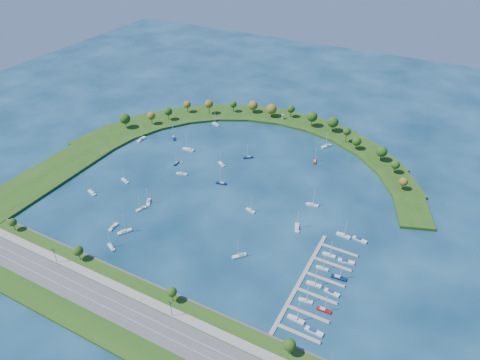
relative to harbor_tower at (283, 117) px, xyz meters
The scene contains 40 objects.
ground 113.98m from the harbor_tower, 85.85° to the right, with size 700.00×700.00×0.00m, color #06263B.
south_shoreline 236.66m from the harbor_tower, 88.00° to the right, with size 420.00×43.10×11.60m.
breakwater 75.31m from the harbor_tower, 120.41° to the right, with size 286.74×247.64×2.00m.
breakwater_trees 25.18m from the harbor_tower, 102.05° to the right, with size 241.65×95.98×14.18m.
harbor_tower is the anchor object (origin of this frame).
dock_system 198.12m from the harbor_tower, 61.82° to the right, with size 24.28×82.00×1.60m.
moored_boat_0 92.39m from the harbor_tower, 97.53° to the right, with size 7.73×6.02×11.44m.
moored_boat_1 127.42m from the harbor_tower, 57.65° to the right, with size 8.70×3.74×12.39m.
moored_boat_2 182.94m from the harbor_tower, 113.85° to the right, with size 8.73×5.11×12.39m.
moored_boat_3 151.25m from the harbor_tower, 63.16° to the right, with size 5.71×9.48×13.49m.
moored_boat_4 180.52m from the harbor_tower, 74.71° to the right, with size 7.43×7.91×12.48m.
moored_boat_5 57.46m from the harbor_tower, 27.47° to the right, with size 7.03×9.11×13.45m.
moored_boat_6 128.33m from the harbor_tower, 135.84° to the right, with size 2.87×9.81×14.37m.
moored_boat_7 114.35m from the harbor_tower, 89.58° to the right, with size 8.02×3.80×11.37m.
moored_boat_8 205.06m from the harbor_tower, 96.69° to the right, with size 7.54×5.12×10.86m.
moored_boat_9 97.29m from the harbor_tower, 119.01° to the right, with size 10.09×3.44×14.59m.
moored_boat_10 101.70m from the harbor_tower, 133.08° to the right, with size 7.89×7.35×12.39m.
moored_boat_11 73.00m from the harbor_tower, 88.64° to the right, with size 7.50×6.48×11.44m.
moored_boat_12 137.04m from the harbor_tower, 75.65° to the right, with size 7.46×3.70×10.56m.
moored_boat_13 160.58m from the harbor_tower, 101.41° to the right, with size 6.30×8.29×12.19m.
moored_boat_14 168.47m from the harbor_tower, 100.85° to the right, with size 4.54×7.52×10.70m.
moored_boat_15 121.70m from the harbor_tower, 105.09° to the right, with size 8.61×4.80×12.20m.
moored_boat_16 157.82m from the harbor_tower, 113.63° to the right, with size 8.14×4.47×11.53m.
moored_boat_17 73.74m from the harbor_tower, 46.60° to the right, with size 4.53×8.23×11.65m.
moored_boat_18 61.72m from the harbor_tower, 144.93° to the right, with size 8.65×4.89×12.27m.
moored_boat_19 115.79m from the harbor_tower, 112.23° to the right, with size 2.76×6.58×9.37m.
moored_boat_20 192.11m from the harbor_tower, 100.64° to the right, with size 2.88×8.07×11.63m.
moored_boat_21 190.74m from the harbor_tower, 97.85° to the right, with size 7.02×8.95×13.27m.
docked_boat_0 221.41m from the harbor_tower, 64.95° to the right, with size 9.06×3.01×13.13m.
docked_boat_1 228.32m from the harbor_tower, 62.84° to the right, with size 9.31×2.98×1.88m.
docked_boat_2 209.37m from the harbor_tower, 63.39° to the right, with size 7.83×3.15×11.19m.
docked_boat_3 215.40m from the harbor_tower, 61.04° to the right, with size 7.82×2.41×11.40m.
docked_boat_4 198.01m from the harbor_tower, 61.73° to the right, with size 8.48×2.86×12.27m.
docked_boat_5 204.09m from the harbor_tower, 59.29° to the right, with size 8.66×3.37×1.72m.
docked_boat_6 186.16m from the harbor_tower, 59.75° to the right, with size 7.33×2.52×10.59m.
docked_boat_7 193.85m from the harbor_tower, 57.46° to the right, with size 8.80×3.07×12.70m.
docked_boat_8 175.79m from the harbor_tower, 57.76° to the right, with size 7.82×2.30×11.44m.
docked_boat_9 182.02m from the harbor_tower, 55.07° to the right, with size 9.68×4.07×1.91m.
docked_boat_10 160.20m from the harbor_tower, 53.11° to the right, with size 9.02×3.19×13.01m.
docked_boat_11 165.63m from the harbor_tower, 50.15° to the right, with size 9.23×3.80×1.83m.
Camera 1 is at (127.17, -225.17, 182.08)m, focal length 32.77 mm.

